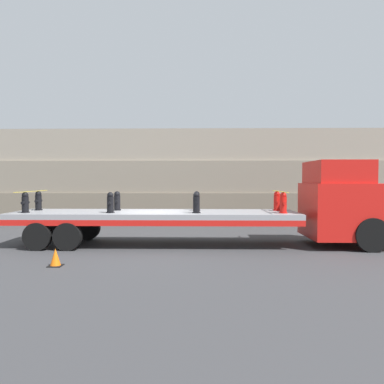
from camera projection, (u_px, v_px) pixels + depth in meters
ground_plane at (155, 245)px, 13.72m from camera, size 120.00×120.00×0.00m
rock_cliff at (171, 177)px, 21.02m from camera, size 60.00×3.30×5.09m
truck_cab at (346, 203)px, 13.52m from camera, size 2.68×2.67×3.06m
flatbed_trailer at (139, 218)px, 13.70m from camera, size 10.30×2.57×1.23m
fire_hydrant_black_near_0 at (25, 203)px, 13.23m from camera, size 0.29×0.48×0.73m
fire_hydrant_black_far_0 at (38, 201)px, 14.31m from camera, size 0.29×0.48×0.73m
fire_hydrant_black_near_1 at (110, 203)px, 13.16m from camera, size 0.29×0.48×0.73m
fire_hydrant_black_far_1 at (117, 201)px, 14.25m from camera, size 0.29×0.48×0.73m
fire_hydrant_black_near_2 at (196, 203)px, 13.10m from camera, size 0.29×0.48×0.73m
fire_hydrant_black_far_2 at (197, 201)px, 14.18m from camera, size 0.29×0.48×0.73m
fire_hydrant_red_near_3 at (283, 203)px, 13.03m from camera, size 0.29×0.48×0.73m
fire_hydrant_red_far_3 at (277, 201)px, 14.11m from camera, size 0.29×0.48×0.73m
cargo_strap_rear at (32, 191)px, 13.76m from camera, size 0.05×2.66×0.01m
cargo_strap_middle at (280, 191)px, 13.56m from camera, size 0.05×2.66×0.01m
traffic_cone at (55, 258)px, 10.34m from camera, size 0.37×0.37×0.49m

